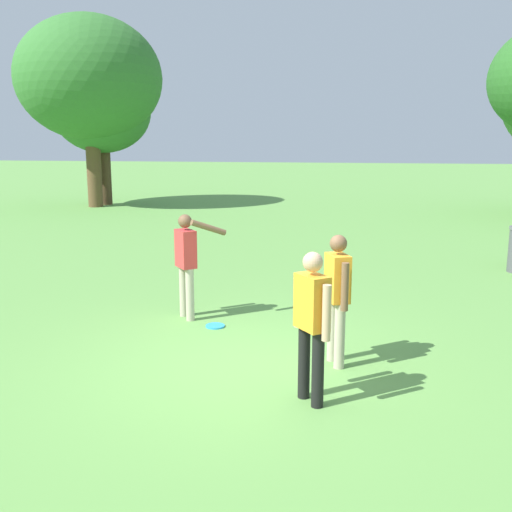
{
  "coord_description": "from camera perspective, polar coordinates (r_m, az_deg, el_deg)",
  "views": [
    {
      "loc": [
        1.28,
        -6.91,
        2.79
      ],
      "look_at": [
        -0.21,
        1.9,
        1.0
      ],
      "focal_mm": 41.72,
      "sensor_mm": 36.0,
      "label": 1
    }
  ],
  "objects": [
    {
      "name": "tree_broad_center",
      "position": [
        25.78,
        -14.57,
        13.22
      ],
      "size": [
        3.98,
        3.98,
        5.52
      ],
      "color": "#4C3823",
      "rests_on": "ground"
    },
    {
      "name": "ground_plane",
      "position": [
        7.56,
        -0.84,
        -10.32
      ],
      "size": [
        120.0,
        120.0,
        0.0
      ],
      "primitive_type": "plane",
      "color": "#609947"
    },
    {
      "name": "person_catcher",
      "position": [
        9.22,
        -6.66,
        -0.2
      ],
      "size": [
        0.84,
        0.5,
        1.64
      ],
      "color": "#B7AD93",
      "rests_on": "ground"
    },
    {
      "name": "frisbee",
      "position": [
        8.99,
        -3.94,
        -6.71
      ],
      "size": [
        0.29,
        0.29,
        0.03
      ],
      "primitive_type": "cylinder",
      "color": "#2D9EDB",
      "rests_on": "ground"
    },
    {
      "name": "tree_tall_left",
      "position": [
        25.17,
        -15.69,
        16.03
      ],
      "size": [
        5.69,
        5.69,
        7.47
      ],
      "color": "brown",
      "rests_on": "ground"
    },
    {
      "name": "person_thrower",
      "position": [
        6.26,
        5.37,
        -5.9
      ],
      "size": [
        0.41,
        0.5,
        1.64
      ],
      "color": "black",
      "rests_on": "ground"
    },
    {
      "name": "person_bystander",
      "position": [
        7.35,
        7.78,
        -3.36
      ],
      "size": [
        0.34,
        0.57,
        1.64
      ],
      "color": "#B7AD93",
      "rests_on": "ground"
    }
  ]
}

